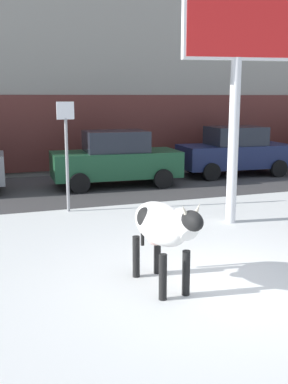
{
  "coord_description": "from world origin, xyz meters",
  "views": [
    {
      "loc": [
        -3.5,
        -6.21,
        2.95
      ],
      "look_at": [
        -0.45,
        2.28,
        1.1
      ],
      "focal_mm": 43.75,
      "sensor_mm": 36.0,
      "label": 1
    }
  ],
  "objects_px": {
    "cow_holstein": "(161,226)",
    "car_navy_sedan": "(235,151)",
    "car_darkgreen_sedan": "(116,159)",
    "billboard": "(238,33)",
    "street_sign": "(67,148)"
  },
  "relations": [
    {
      "from": "cow_holstein",
      "to": "billboard",
      "type": "height_order",
      "value": "billboard"
    },
    {
      "from": "cow_holstein",
      "to": "car_darkgreen_sedan",
      "type": "bearing_deg",
      "value": 78.29
    },
    {
      "from": "car_darkgreen_sedan",
      "to": "car_navy_sedan",
      "type": "height_order",
      "value": "same"
    },
    {
      "from": "car_navy_sedan",
      "to": "street_sign",
      "type": "height_order",
      "value": "street_sign"
    },
    {
      "from": "cow_holstein",
      "to": "car_darkgreen_sedan",
      "type": "distance_m",
      "value": 8.59
    },
    {
      "from": "cow_holstein",
      "to": "billboard",
      "type": "relative_size",
      "value": 0.35
    },
    {
      "from": "car_darkgreen_sedan",
      "to": "billboard",
      "type": "bearing_deg",
      "value": -76.78
    },
    {
      "from": "cow_holstein",
      "to": "car_darkgreen_sedan",
      "type": "height_order",
      "value": "car_darkgreen_sedan"
    },
    {
      "from": "billboard",
      "to": "car_navy_sedan",
      "type": "xyz_separation_m",
      "value": [
        3.61,
        5.97,
        -3.41
      ]
    },
    {
      "from": "car_darkgreen_sedan",
      "to": "car_navy_sedan",
      "type": "relative_size",
      "value": 1.0
    },
    {
      "from": "cow_holstein",
      "to": "car_darkgreen_sedan",
      "type": "xyz_separation_m",
      "value": [
        1.74,
        8.41,
        -0.09
      ]
    },
    {
      "from": "car_darkgreen_sedan",
      "to": "street_sign",
      "type": "relative_size",
      "value": 1.52
    },
    {
      "from": "billboard",
      "to": "car_darkgreen_sedan",
      "type": "height_order",
      "value": "billboard"
    },
    {
      "from": "cow_holstein",
      "to": "car_navy_sedan",
      "type": "distance_m",
      "value": 11.17
    },
    {
      "from": "car_navy_sedan",
      "to": "street_sign",
      "type": "bearing_deg",
      "value": -153.08
    }
  ]
}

